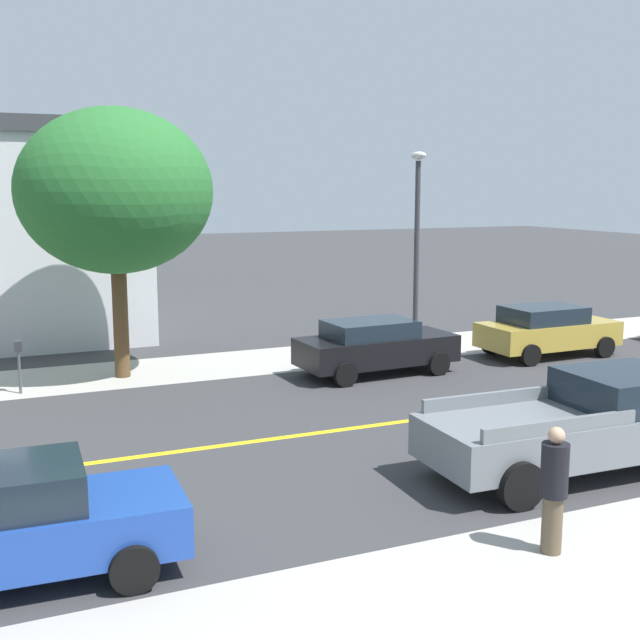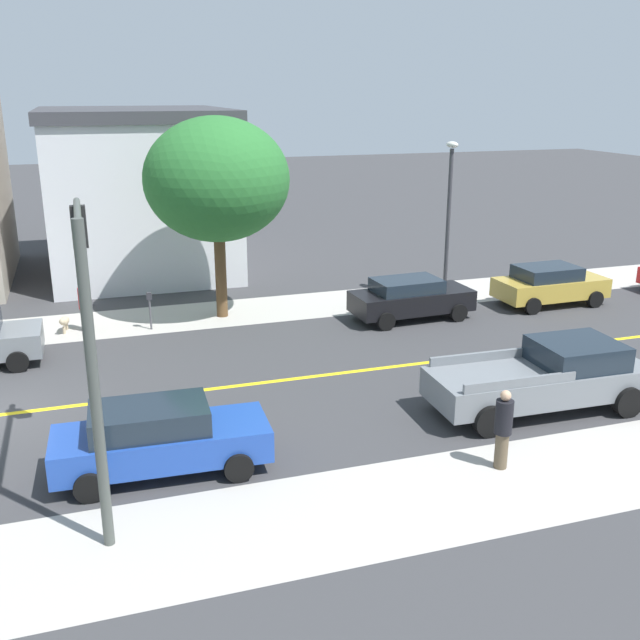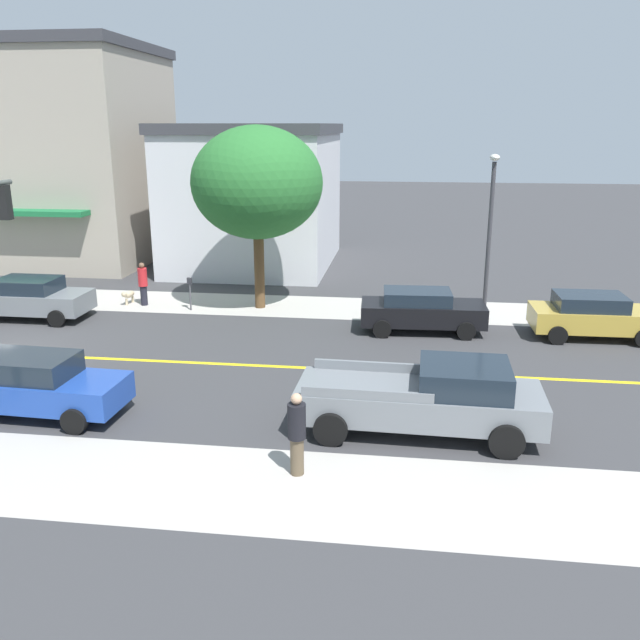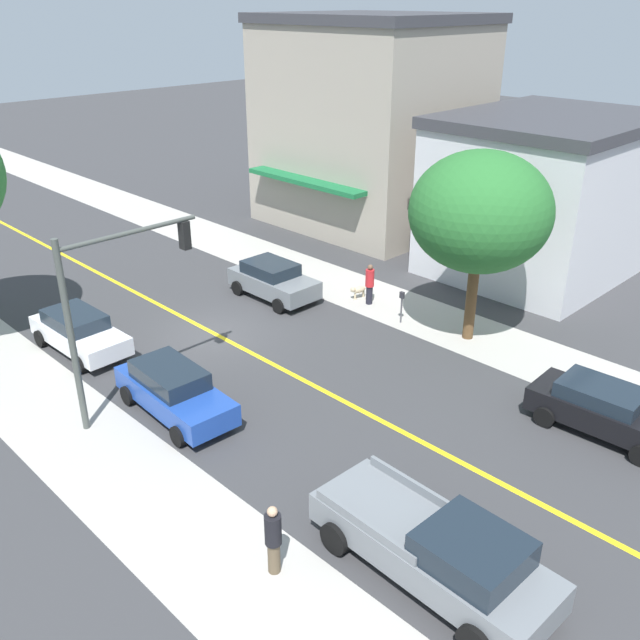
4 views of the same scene
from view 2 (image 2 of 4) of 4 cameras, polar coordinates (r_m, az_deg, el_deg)
The scene contains 13 objects.
sidewalk_left at distance 27.31m, azimuth -22.78°, elevation -0.90°, with size 3.36×126.00×0.01m, color #ADA8A0.
tan_rowhouse at distance 34.77m, azimuth -13.99°, elevation 9.78°, with size 10.15×8.08×7.20m.
street_tree_left_near at distance 26.24m, azimuth -8.03°, elevation 10.75°, with size 5.10×5.10×7.16m.
parking_meter at distance 25.93m, azimuth -13.12°, elevation 1.14°, with size 0.12×0.18×1.33m.
traffic_light_mast at distance 14.22m, azimuth -17.69°, elevation 0.63°, with size 4.60×0.32×6.03m.
street_lamp at distance 28.84m, azimuth 10.02°, elevation 8.94°, with size 0.70×0.36×6.14m.
blue_sedan_right_curb at distance 16.37m, azimuth -12.43°, elevation -8.93°, with size 2.10×4.68×1.58m.
black_sedan_left_curb at distance 26.67m, azimuth 7.06°, elevation 1.74°, with size 2.15×4.45×1.51m.
gold_sedan_left_curb at distance 29.63m, azimuth 17.44°, elevation 2.67°, with size 2.12×4.27×1.54m.
grey_pickup_truck at distance 19.87m, azimuth 17.20°, elevation -4.24°, with size 2.44×5.86×1.78m.
pedestrian_black_shirt at distance 16.58m, azimuth 14.07°, elevation -8.12°, with size 0.39×0.39×1.84m.
pedestrian_red_shirt at distance 26.33m, azimuth -17.87°, elevation 1.11°, with size 0.37×0.37×1.78m.
small_dog at distance 26.57m, azimuth -19.28°, elevation -0.11°, with size 0.81×0.39×0.60m.
Camera 2 is at (18.92, 2.61, 8.00)m, focal length 41.11 mm.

